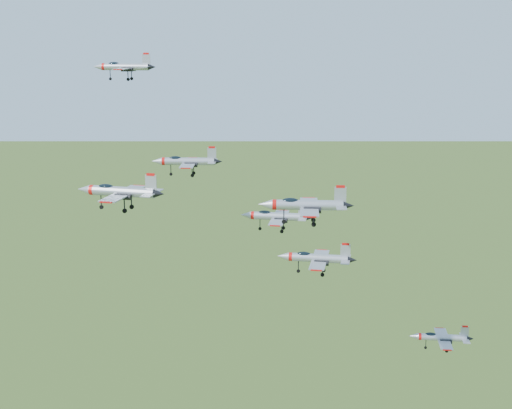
{
  "coord_description": "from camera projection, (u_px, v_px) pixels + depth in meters",
  "views": [
    {
      "loc": [
        23.84,
        -109.0,
        146.46
      ],
      "look_at": [
        13.32,
        -3.06,
        120.95
      ],
      "focal_mm": 50.0,
      "sensor_mm": 36.0,
      "label": 1
    }
  ],
  "objects": [
    {
      "name": "jet_lead",
      "position": [
        123.0,
        67.0,
        125.37
      ],
      "size": [
        11.5,
        9.47,
        3.08
      ],
      "rotation": [
        0.0,
        0.0,
        -0.03
      ],
      "color": "#9B9EA6"
    },
    {
      "name": "jet_trail",
      "position": [
        316.0,
        258.0,
        109.36
      ],
      "size": [
        12.36,
        10.24,
        3.3
      ],
      "rotation": [
        0.0,
        0.0,
        -0.08
      ],
      "color": "#9B9EA6"
    },
    {
      "name": "jet_left_low",
      "position": [
        276.0,
        216.0,
        114.25
      ],
      "size": [
        11.91,
        9.84,
        3.18
      ],
      "rotation": [
        0.0,
        0.0,
        -0.06
      ],
      "color": "#9B9EA6"
    },
    {
      "name": "jet_right_high",
      "position": [
        119.0,
        191.0,
        94.85
      ],
      "size": [
        12.58,
        10.51,
        3.36
      ],
      "rotation": [
        0.0,
        0.0,
        -0.15
      ],
      "color": "#9B9EA6"
    },
    {
      "name": "jet_right_low",
      "position": [
        305.0,
        205.0,
        95.19
      ],
      "size": [
        12.89,
        10.62,
        3.45
      ],
      "rotation": [
        0.0,
        0.0,
        0.04
      ],
      "color": "#9B9EA6"
    },
    {
      "name": "jet_left_high",
      "position": [
        186.0,
        161.0,
        108.1
      ],
      "size": [
        10.87,
        8.99,
        2.91
      ],
      "rotation": [
        0.0,
        0.0,
        0.07
      ],
      "color": "#9B9EA6"
    },
    {
      "name": "jet_extra",
      "position": [
        440.0,
        337.0,
        119.5
      ],
      "size": [
        10.75,
        8.82,
        2.88
      ],
      "rotation": [
        0.0,
        0.0,
        -0.01
      ],
      "color": "#9B9EA6"
    }
  ]
}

